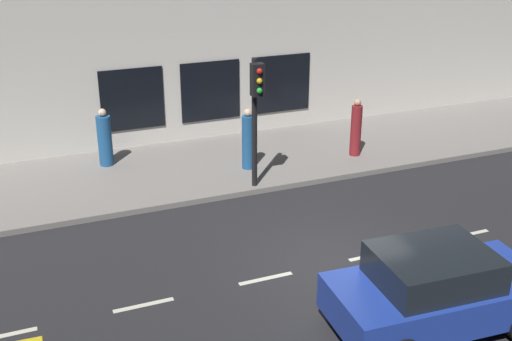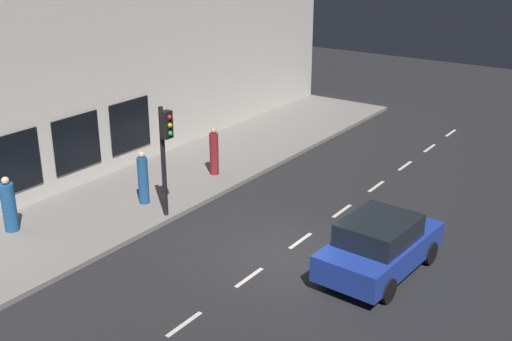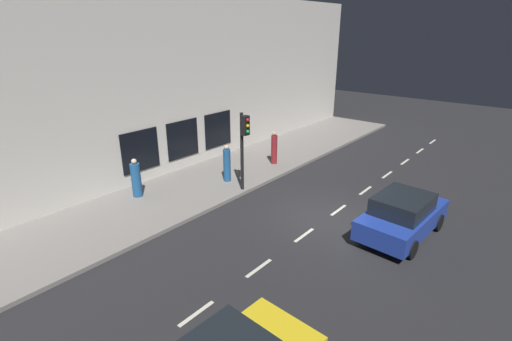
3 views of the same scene
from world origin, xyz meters
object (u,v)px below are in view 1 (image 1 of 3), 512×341
at_px(traffic_light, 256,102).
at_px(pedestrian_1, 248,141).
at_px(pedestrian_0, 356,129).
at_px(parked_car_0, 436,289).
at_px(pedestrian_2, 105,140).

height_order(traffic_light, pedestrian_1, traffic_light).
bearing_deg(pedestrian_0, parked_car_0, -96.77).
distance_m(traffic_light, pedestrian_2, 4.96).
bearing_deg(traffic_light, pedestrian_1, -12.07).
bearing_deg(parked_car_0, pedestrian_1, -173.10).
xyz_separation_m(pedestrian_0, pedestrian_1, (0.23, 3.42, 0.01)).
bearing_deg(pedestrian_0, pedestrian_2, 177.63).
relative_size(pedestrian_0, pedestrian_2, 1.03).
bearing_deg(pedestrian_0, traffic_light, -149.96).
bearing_deg(pedestrian_1, pedestrian_0, 135.49).
height_order(pedestrian_0, pedestrian_2, pedestrian_0).
relative_size(pedestrian_0, pedestrian_1, 0.99).
height_order(traffic_light, pedestrian_2, traffic_light).
xyz_separation_m(parked_car_0, pedestrian_1, (8.16, 0.52, 0.20)).
relative_size(parked_car_0, pedestrian_0, 2.30).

